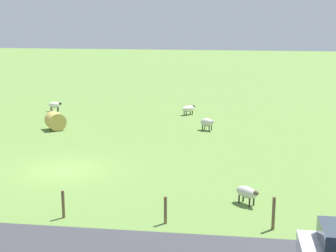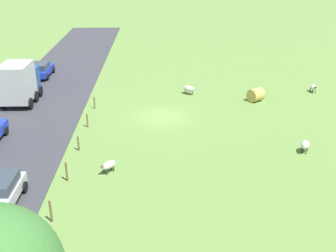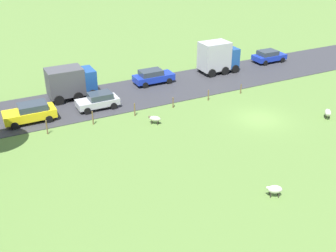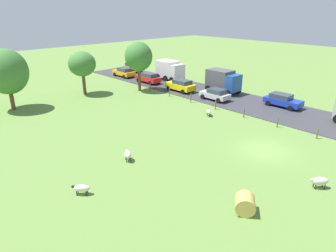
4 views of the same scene
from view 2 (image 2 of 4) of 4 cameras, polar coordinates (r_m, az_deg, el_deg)
name	(u,v)px [view 2 (image 2 of 4)]	position (r m, az deg, el deg)	size (l,w,h in m)	color
ground_plane	(162,117)	(33.85, -0.87, 1.30)	(160.00, 160.00, 0.00)	olive
road_strip	(31,118)	(35.39, -18.42, 1.11)	(8.00, 80.00, 0.06)	#38383D
sheep_0	(313,87)	(41.82, 19.50, 5.10)	(0.51, 1.08, 0.76)	silver
sheep_2	(305,145)	(29.36, 18.47, -2.50)	(0.92, 1.10, 0.82)	beige
sheep_3	(108,165)	(25.70, -8.27, -5.40)	(1.05, 1.09, 0.76)	beige
sheep_4	(189,89)	(38.95, 2.91, 5.17)	(1.24, 1.18, 0.81)	beige
hay_bale_0	(256,95)	(37.96, 12.06, 4.25)	(1.18, 1.18, 1.21)	tan
fence_post_0	(95,103)	(35.95, -10.15, 3.17)	(0.12, 0.12, 1.03)	brown
fence_post_1	(87,121)	(32.29, -11.11, 0.75)	(0.12, 0.12, 1.10)	brown
fence_post_2	(78,143)	(28.74, -12.31, -2.38)	(0.12, 0.12, 1.07)	brown
fence_post_3	(67,172)	(25.26, -13.88, -6.16)	(0.12, 0.12, 1.26)	brown
fence_post_4	(51,211)	(21.99, -15.94, -11.28)	(0.12, 0.12, 1.27)	brown
truck_1	(19,82)	(38.33, -19.92, 5.70)	(2.63, 4.51, 3.67)	#1E4C99
car_0	(40,69)	(46.09, -17.26, 7.49)	(2.18, 4.20, 1.51)	#1933B2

